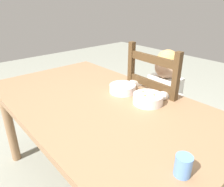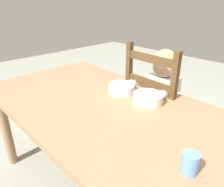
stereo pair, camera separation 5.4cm
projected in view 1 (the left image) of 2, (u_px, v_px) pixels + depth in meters
name	position (u px, v px, depth m)	size (l,w,h in m)	color
ground_plane	(101.00, 185.00, 1.60)	(8.00, 8.00, 0.00)	gray
dining_table	(99.00, 113.00, 1.34)	(1.57, 0.90, 0.70)	#946F4D
dining_chair	(160.00, 114.00, 1.62)	(0.43, 0.43, 1.00)	#4D361E
child_figure	(162.00, 95.00, 1.55)	(0.32, 0.31, 0.96)	white
bowl_of_peas	(123.00, 88.00, 1.41)	(0.17, 0.17, 0.06)	white
bowl_of_carrots	(148.00, 99.00, 1.26)	(0.18, 0.18, 0.06)	white
spoon	(142.00, 97.00, 1.34)	(0.11, 0.11, 0.01)	silver
drinking_cup	(183.00, 166.00, 0.75)	(0.06, 0.06, 0.08)	#6293DC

